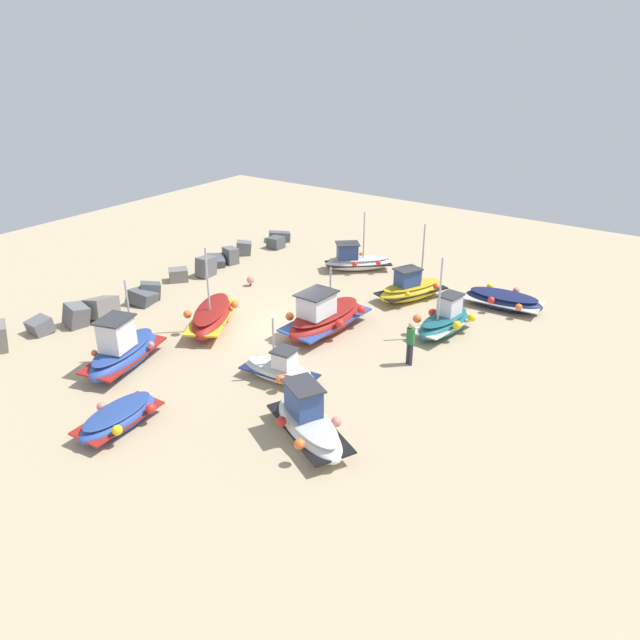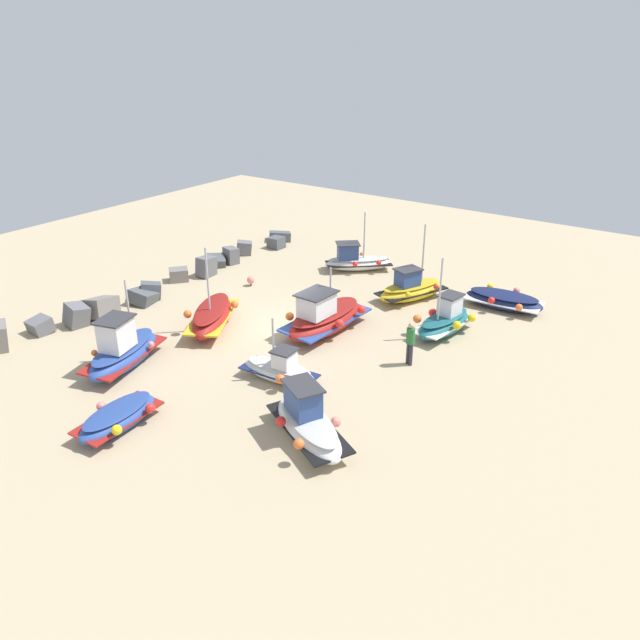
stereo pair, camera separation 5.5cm
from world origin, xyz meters
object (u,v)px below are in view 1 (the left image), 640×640
Objects in this scene: fishing_boat_7 at (280,370)px; fishing_boat_3 at (445,321)px; fishing_boat_8 at (212,316)px; mooring_buoy_0 at (250,280)px; fishing_boat_6 at (356,261)px; fishing_boat_9 at (123,351)px; fishing_boat_0 at (325,317)px; fishing_boat_4 at (308,423)px; fishing_boat_1 at (119,418)px; fishing_boat_5 at (411,289)px; person_walking at (410,341)px; fishing_boat_2 at (503,300)px.

fishing_boat_3 is at bearing 61.83° from fishing_boat_7.
fishing_boat_8 is 5.11m from mooring_buoy_0.
fishing_boat_3 is 9.85m from fishing_boat_8.
fishing_boat_9 is (-14.25, 1.41, 0.18)m from fishing_boat_6.
fishing_boat_9 is at bearing -158.25° from fishing_boat_7.
fishing_boat_0 is 7.82m from fishing_boat_4.
fishing_boat_8 is at bearing 41.69° from fishing_boat_6.
fishing_boat_1 is 4.20m from fishing_boat_9.
fishing_boat_5 is at bearing -64.97° from fishing_boat_8.
fishing_boat_7 reaches higher than mooring_buoy_0.
person_walking is (-7.87, -7.31, 0.50)m from fishing_boat_6.
fishing_boat_4 is 0.95× the size of fishing_boat_9.
fishing_boat_9 is at bearing -136.21° from fishing_boat_1.
fishing_boat_7 is 5.03m from person_walking.
fishing_boat_9 is at bearing -169.68° from mooring_buoy_0.
fishing_boat_3 reaches higher than mooring_buoy_0.
fishing_boat_2 is 0.88× the size of fishing_boat_9.
fishing_boat_9 reaches higher than fishing_boat_6.
fishing_boat_5 is 2.19× the size of person_walking.
fishing_boat_8 is (-9.76, 1.15, 0.03)m from fishing_boat_6.
fishing_boat_2 is at bearing -6.11° from fishing_boat_3.
fishing_boat_8 reaches higher than fishing_boat_4.
fishing_boat_8 is at bearing 130.13° from fishing_boat_3.
fishing_boat_2 is 13.57m from fishing_boat_4.
fishing_boat_7 is 9.71m from mooring_buoy_0.
fishing_boat_2 is at bearing 144.97° from fishing_boat_0.
fishing_boat_2 is 12.22m from mooring_buoy_0.
fishing_boat_3 is 3.86m from fishing_boat_5.
fishing_boat_2 is at bearing -68.21° from mooring_buoy_0.
fishing_boat_5 is at bearing 113.07° from fishing_boat_6.
fishing_boat_9 is (-4.49, 0.26, 0.15)m from fishing_boat_8.
person_walking is (-5.83, -3.00, 0.47)m from fishing_boat_5.
person_walking is at bearing 45.18° from fishing_boat_7.
fishing_boat_9 is (-9.68, 8.62, 0.13)m from fishing_boat_3.
fishing_boat_5 reaches higher than fishing_boat_4.
mooring_buoy_0 is (9.22, 1.68, -0.38)m from fishing_boat_9.
fishing_boat_5 is 1.07× the size of fishing_boat_6.
fishing_boat_6 is at bearing 157.92° from fishing_boat_9.
fishing_boat_5 is 9.46m from fishing_boat_8.
fishing_boat_4 is (3.00, -5.27, 0.19)m from fishing_boat_1.
fishing_boat_3 is 10.32m from mooring_buoy_0.
fishing_boat_0 is 9.79m from fishing_boat_1.
fishing_boat_4 is at bearing 81.94° from fishing_boat_2.
fishing_boat_2 is at bearing 153.49° from fishing_boat_1.
fishing_boat_9 reaches higher than fishing_boat_0.
fishing_boat_5 reaches higher than fishing_boat_9.
fishing_boat_5 reaches higher than fishing_boat_0.
fishing_boat_9 reaches higher than fishing_boat_1.
fishing_boat_3 is 0.83× the size of fishing_boat_8.
fishing_boat_6 is at bearing -36.47° from fishing_boat_8.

